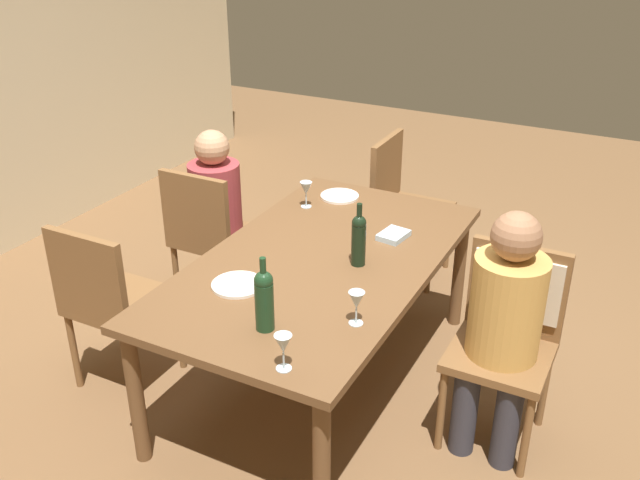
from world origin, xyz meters
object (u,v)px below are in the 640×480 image
Objects in this scene: wine_glass_near_right at (356,301)px; chair_near at (510,316)px; person_man_bearded at (504,319)px; dinner_plate_guest_left at (238,285)px; dinner_plate_host at (340,196)px; chair_far_left at (108,297)px; wine_glass_near_left at (306,189)px; chair_right_end at (401,198)px; wine_bottle_tall_green at (264,298)px; wine_glass_centre at (283,345)px; dining_table at (320,272)px; wine_bottle_dark_red at (359,238)px; person_woman_host at (219,206)px; chair_far_right at (209,231)px.

chair_near is at bearing -42.47° from wine_glass_near_right.
person_man_bearded is 4.87× the size of dinner_plate_guest_left.
wine_glass_near_right reaches higher than dinner_plate_host.
wine_glass_near_left is (1.02, -0.55, 0.30)m from chair_far_left.
chair_right_end reaches higher than wine_glass_near_right.
wine_bottle_tall_green is 2.17× the size of wine_glass_near_left.
wine_bottle_tall_green is 0.29m from wine_glass_centre.
dinner_plate_guest_left is at bearing 48.32° from wine_glass_centre.
dining_table is 0.28m from wine_bottle_dark_red.
wine_glass_centre is (-1.28, -1.19, 0.19)m from person_woman_host.
wine_bottle_dark_red is at bearing 7.17° from chair_near.
person_woman_host is 1.19m from wine_bottle_dark_red.
chair_near and chair_far_left have the same top height.
dining_table is 1.05m from chair_far_left.
chair_far_left is at bearing -24.14° from chair_right_end.
chair_far_left is 1.33m from wine_glass_near_right.
person_man_bearded is 1.38m from dinner_plate_host.
chair_far_right is at bearing -6.63° from chair_near.
dinner_plate_guest_left is at bearing -177.95° from dinner_plate_host.
dinner_plate_guest_left is (-0.40, 0.21, 0.08)m from dining_table.
chair_near is 1.92m from chair_far_left.
dining_table is 1.01m from person_woman_host.
person_woman_host is at bearing 69.23° from wine_bottle_dark_red.
chair_far_left is 0.96m from person_woman_host.
dinner_plate_guest_left is (-1.72, 0.12, 0.20)m from chair_right_end.
chair_far_right is at bearing 120.58° from dinner_plate_host.
chair_far_right reaches higher than dinner_plate_host.
chair_near is 2.84× the size of wine_bottle_tall_green.
wine_glass_near_left and wine_glass_centre have the same top height.
wine_glass_near_left is 0.93m from dinner_plate_guest_left.
dinner_plate_guest_left is (0.43, 0.49, -0.10)m from wine_glass_centre.
wine_glass_centre is (-0.87, -0.10, -0.03)m from wine_bottle_dark_red.
person_woman_host reaches higher than wine_glass_near_left.
wine_bottle_dark_red is 2.10× the size of wine_glass_near_left.
chair_far_right is at bearing -39.79° from chair_right_end.
wine_bottle_tall_green is (-0.61, 0.82, 0.20)m from person_man_bearded.
wine_glass_centre reaches higher than dinner_plate_host.
wine_bottle_tall_green is at bearing 42.74° from chair_near.
person_man_bearded is at bearing 14.92° from chair_far_left.
wine_bottle_dark_red is 0.60m from dinner_plate_guest_left.
wine_bottle_dark_red reaches higher than chair_far_right.
wine_glass_near_left is at bearing -18.32° from chair_right_end.
chair_right_end is 1.35m from wine_bottle_dark_red.
dinner_plate_guest_left is at bearing 25.35° from chair_near.
wine_bottle_tall_green is (-0.97, -0.99, 0.34)m from chair_far_right.
dinner_plate_host is at bearing 30.58° from chair_far_right.
wine_bottle_dark_red is (-1.28, -0.27, 0.33)m from chair_right_end.
chair_near is at bearing -117.49° from dinner_plate_host.
chair_far_right is 1.54m from wine_glass_near_right.
wine_bottle_tall_green reaches higher than chair_near.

